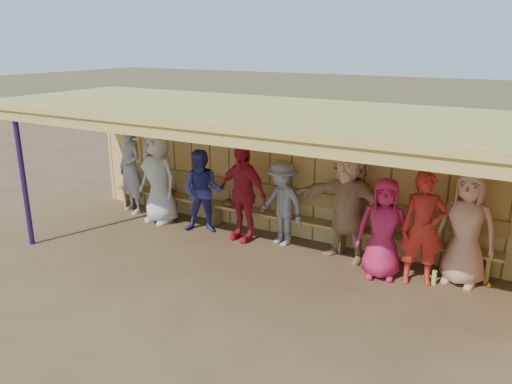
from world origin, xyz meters
TOP-DOWN VIEW (x-y plane):
  - ground at (0.00, 0.00)m, footprint 90.00×90.00m
  - player_a at (-3.25, 0.81)m, footprint 0.80×0.65m
  - player_b at (-2.36, 0.63)m, footprint 0.97×0.70m
  - player_c at (-1.31, 0.63)m, footprint 0.93×0.84m
  - player_d at (-0.47, 0.67)m, footprint 1.08×0.58m
  - player_e at (0.26, 0.81)m, footprint 1.11×0.86m
  - player_f at (1.44, 0.81)m, footprint 1.85×0.93m
  - player_g at (2.70, 0.51)m, footprint 0.72×0.58m
  - player_h at (3.25, 0.81)m, footprint 0.92×0.67m
  - player_extra at (2.15, 0.42)m, footprint 0.87×0.68m
  - dugout_structure at (0.39, 0.69)m, footprint 8.80×3.20m
  - bench at (0.00, 1.12)m, footprint 7.60×0.34m
  - dugout_equipment at (-1.07, 0.99)m, footprint 6.41×0.62m

SIDE VIEW (x-z plane):
  - ground at x=0.00m, z-range 0.00..0.00m
  - dugout_equipment at x=-1.07m, z-range 0.09..0.89m
  - bench at x=0.00m, z-range 0.06..0.99m
  - player_e at x=0.26m, z-range 0.00..1.52m
  - player_extra at x=2.15m, z-range 0.00..1.57m
  - player_c at x=-1.31m, z-range 0.00..1.58m
  - player_g at x=2.70m, z-range 0.00..1.71m
  - player_d at x=-0.47m, z-range 0.00..1.75m
  - player_h at x=3.25m, z-range 0.00..1.76m
  - player_b at x=-2.36m, z-range 0.00..1.84m
  - player_a at x=-3.25m, z-range 0.00..1.89m
  - player_f at x=1.44m, z-range 0.00..1.91m
  - dugout_structure at x=0.39m, z-range 0.44..2.94m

